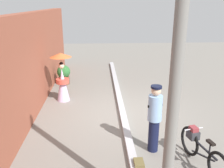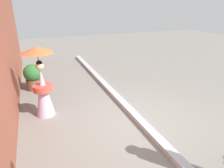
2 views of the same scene
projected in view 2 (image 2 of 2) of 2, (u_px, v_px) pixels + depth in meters
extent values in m
plane|color=gray|center=(140.00, 123.00, 5.02)|extent=(30.00, 30.00, 0.00)
cube|color=#B2B2B7|center=(140.00, 121.00, 5.00)|extent=(14.00, 0.20, 0.12)
cone|color=silver|center=(43.00, 93.00, 5.18)|extent=(0.48, 0.48, 1.26)
cylinder|color=#D14C3D|center=(43.00, 88.00, 5.12)|extent=(0.49, 0.49, 0.16)
sphere|color=beige|center=(40.00, 66.00, 4.91)|extent=(0.20, 0.20, 0.20)
sphere|color=black|center=(39.00, 63.00, 4.88)|extent=(0.15, 0.15, 0.15)
cylinder|color=olive|center=(38.00, 61.00, 4.91)|extent=(0.02, 0.02, 0.55)
cone|color=orange|center=(37.00, 50.00, 4.80)|extent=(0.80, 0.80, 0.16)
cylinder|color=brown|center=(34.00, 84.00, 6.96)|extent=(0.50, 0.50, 0.36)
sphere|color=#2D6B33|center=(32.00, 73.00, 6.81)|extent=(0.59, 0.59, 0.59)
sphere|color=#2D6B33|center=(35.00, 73.00, 6.99)|extent=(0.33, 0.33, 0.33)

